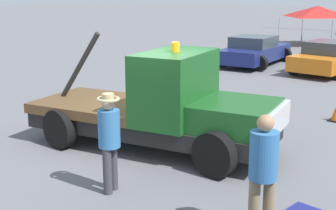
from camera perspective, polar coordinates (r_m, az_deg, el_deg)
ground_plane at (r=10.54m, az=-2.08°, el=-5.12°), size 160.00×160.00×0.00m
tow_truck at (r=10.11m, az=-0.44°, el=-0.43°), size 5.86×3.17×2.51m
person_near_truck at (r=6.67m, az=11.52°, el=-7.49°), size 0.40×0.40×1.80m
person_at_hood at (r=8.02m, az=-7.18°, el=-3.64°), size 0.39×0.39×1.76m
parked_car_navy at (r=22.07m, az=10.48°, el=6.51°), size 2.89×4.89×1.34m
parked_car_orange at (r=20.75m, az=19.26°, el=5.49°), size 2.55×4.45×1.34m
canopy_tent_red at (r=30.59m, az=17.76°, el=10.81°), size 3.39×3.39×2.42m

